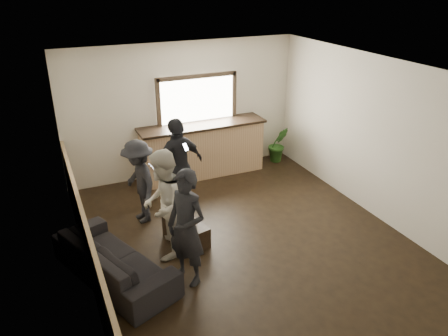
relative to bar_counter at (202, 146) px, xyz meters
name	(u,v)px	position (x,y,z in m)	size (l,w,h in m)	color
ground	(246,240)	(-0.30, -2.70, -0.64)	(5.00, 6.00, 0.01)	black
room_shell	(202,166)	(-1.04, -2.70, 0.83)	(5.01, 6.01, 2.80)	silver
bar_counter	(202,146)	(0.00, 0.00, 0.00)	(2.70, 0.68, 2.13)	tan
sofa	(114,259)	(-2.45, -2.78, -0.33)	(2.10, 0.82, 0.61)	black
coffee_table	(186,232)	(-1.21, -2.33, -0.46)	(0.44, 0.80, 0.35)	black
cup_a	(174,216)	(-1.34, -2.13, -0.24)	(0.11, 0.11, 0.09)	silver
cup_b	(194,223)	(-1.10, -2.46, -0.24)	(0.10, 0.10, 0.10)	silver
potted_plant	(278,144)	(1.85, -0.05, -0.23)	(0.46, 0.37, 0.83)	#2D6623
person_a	(187,228)	(-1.50, -3.26, 0.22)	(0.66, 0.75, 1.71)	black
person_b	(164,205)	(-1.60, -2.52, 0.22)	(0.95, 1.04, 1.73)	beige
person_c	(139,182)	(-1.70, -1.37, 0.11)	(0.66, 1.02, 1.50)	black
person_d	(179,166)	(-0.96, -1.31, 0.25)	(1.12, 0.75, 1.77)	black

